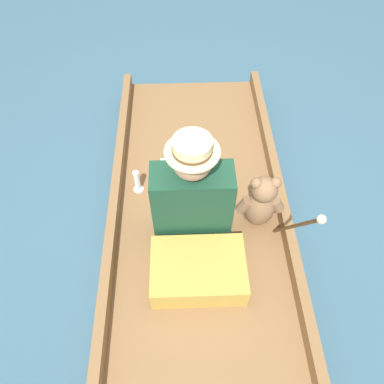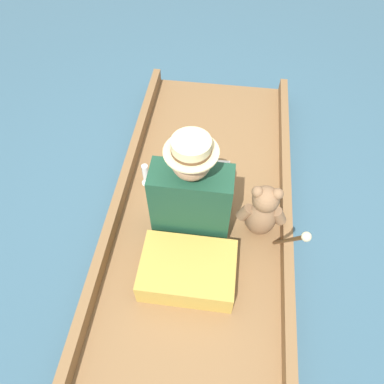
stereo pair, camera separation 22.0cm
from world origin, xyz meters
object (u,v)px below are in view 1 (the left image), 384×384
seated_person (192,194)px  walking_cane (298,225)px  teddy_bear (261,203)px  wine_glass (137,180)px

seated_person → walking_cane: size_ratio=1.04×
seated_person → walking_cane: 0.66m
teddy_bear → wine_glass: (-0.81, 0.30, -0.10)m
wine_glass → walking_cane: bearing=-34.2°
seated_person → wine_glass: (-0.37, 0.28, -0.20)m
wine_glass → walking_cane: (0.92, -0.62, 0.35)m
wine_glass → teddy_bear: bearing=-20.1°
seated_person → wine_glass: size_ratio=4.45×
teddy_bear → walking_cane: (0.11, -0.33, 0.25)m
seated_person → walking_cane: seated_person is taller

